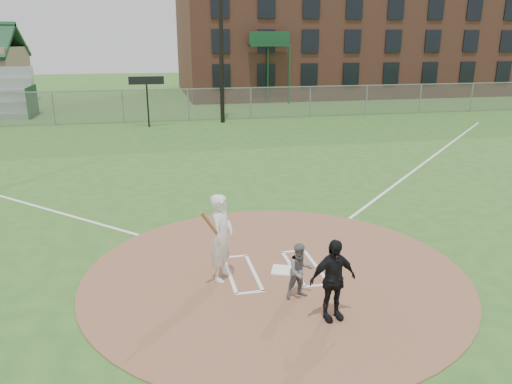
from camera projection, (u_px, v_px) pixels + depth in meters
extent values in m
plane|color=#305E20|center=(275.00, 274.00, 11.03)|extent=(140.00, 140.00, 0.00)
cylinder|color=#8D5E42|center=(275.00, 274.00, 11.03)|extent=(8.40, 8.40, 0.02)
cube|color=white|center=(283.00, 270.00, 11.13)|extent=(0.64, 0.64, 0.03)
cube|color=white|center=(427.00, 161.00, 21.26)|extent=(17.04, 17.04, 0.01)
imported|color=slate|center=(300.00, 271.00, 9.85)|extent=(0.61, 0.51, 1.14)
imported|color=black|center=(333.00, 280.00, 9.03)|extent=(0.96, 0.51, 1.56)
cube|color=white|center=(229.00, 274.00, 10.96)|extent=(0.08, 1.80, 0.01)
cube|color=white|center=(254.00, 272.00, 11.07)|extent=(0.08, 1.80, 0.01)
cube|color=white|center=(235.00, 257.00, 11.86)|extent=(0.62, 0.08, 0.01)
cube|color=white|center=(250.00, 292.00, 10.18)|extent=(0.62, 0.08, 0.01)
cube|color=white|center=(316.00, 266.00, 11.37)|extent=(0.08, 1.80, 0.01)
cube|color=white|center=(293.00, 268.00, 11.25)|extent=(0.08, 1.80, 0.01)
cube|color=white|center=(293.00, 251.00, 12.15)|extent=(0.62, 0.08, 0.01)
cube|color=white|center=(317.00, 285.00, 10.47)|extent=(0.62, 0.08, 0.01)
imported|color=white|center=(222.00, 238.00, 10.51)|extent=(0.75, 0.83, 1.90)
cylinder|color=#96643C|center=(210.00, 224.00, 9.94)|extent=(0.45, 0.49, 0.70)
cube|color=slate|center=(188.00, 105.00, 31.28)|extent=(56.00, 0.03, 2.00)
cube|color=gray|center=(188.00, 89.00, 30.99)|extent=(56.00, 0.06, 0.06)
cube|color=gray|center=(188.00, 105.00, 31.28)|extent=(56.08, 0.08, 2.00)
cube|color=#194728|center=(32.00, 101.00, 33.18)|extent=(0.08, 3.20, 2.00)
cube|color=brown|center=(340.00, 11.00, 47.56)|extent=(30.00, 16.00, 15.00)
cube|color=black|center=(375.00, 7.00, 40.04)|extent=(26.60, 0.10, 12.20)
cube|color=#194728|center=(269.00, 45.00, 38.53)|extent=(3.20, 1.00, 0.15)
cube|color=#194728|center=(268.00, 75.00, 39.66)|extent=(0.12, 0.12, 4.50)
cube|color=#194728|center=(289.00, 75.00, 39.08)|extent=(0.12, 0.12, 4.50)
cube|color=#194728|center=(269.00, 38.00, 38.37)|extent=(3.20, 0.08, 1.00)
cylinder|color=black|center=(221.00, 21.00, 29.29)|extent=(0.26, 0.26, 12.00)
cylinder|color=black|center=(148.00, 105.00, 29.01)|extent=(0.10, 0.10, 2.60)
cube|color=black|center=(146.00, 80.00, 28.60)|extent=(2.00, 0.10, 0.45)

